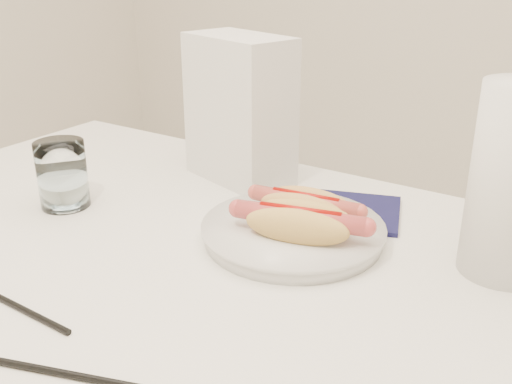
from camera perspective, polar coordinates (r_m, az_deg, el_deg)
The scene contains 9 objects.
table at distance 0.86m, azimuth -7.28°, elevation -9.00°, with size 1.20×0.80×0.75m.
plate at distance 0.85m, azimuth 3.58°, elevation -4.00°, with size 0.25×0.25×0.02m, color silver.
hotdog_left at distance 0.86m, azimuth 4.78°, elevation -1.36°, with size 0.16×0.08×0.04m.
hotdog_right at distance 0.80m, azimuth 4.25°, elevation -2.96°, with size 0.18×0.10×0.05m.
water_glass at distance 0.99m, azimuth -18.18°, elevation 1.62°, with size 0.08×0.08×0.11m, color white.
chopstick_near at distance 0.77m, azimuth -23.30°, elevation -9.42°, with size 0.01×0.01×0.24m, color black.
chopstick_far at distance 0.63m, azimuth -17.22°, elevation -16.52°, with size 0.01×0.01×0.24m, color black.
napkin_box at distance 1.04m, azimuth -1.58°, elevation 7.95°, with size 0.19×0.11×0.25m, color silver.
navy_napkin at distance 0.94m, azimuth 9.41°, elevation -1.86°, with size 0.14×0.14×0.01m, color #12123A.
Camera 1 is at (0.49, -0.55, 1.14)m, focal length 41.47 mm.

